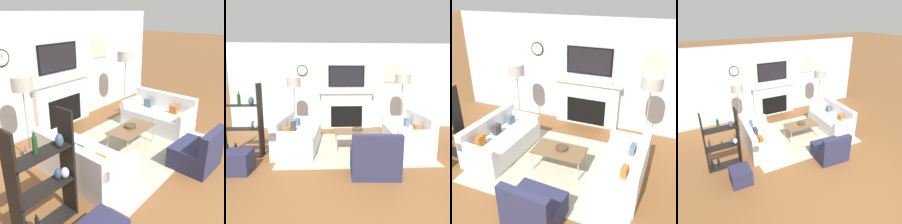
% 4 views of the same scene
% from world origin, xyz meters
% --- Properties ---
extents(ground_plane, '(60.00, 60.00, 0.00)m').
position_xyz_m(ground_plane, '(0.00, 0.00, 0.00)').
color(ground_plane, brown).
extents(fireplace_wall, '(7.42, 0.28, 2.70)m').
position_xyz_m(fireplace_wall, '(0.00, 4.66, 1.22)').
color(fireplace_wall, silver).
rests_on(fireplace_wall, ground_plane).
extents(area_rug, '(3.26, 2.40, 0.01)m').
position_xyz_m(area_rug, '(0.00, 2.63, 0.01)').
color(area_rug, '#ABAC93').
rests_on(area_rug, ground_plane).
extents(couch_left, '(0.97, 1.76, 0.78)m').
position_xyz_m(couch_left, '(-1.32, 2.63, 0.28)').
color(couch_left, white).
rests_on(couch_left, ground_plane).
extents(couch_right, '(0.87, 1.65, 0.83)m').
position_xyz_m(couch_right, '(1.33, 2.63, 0.29)').
color(couch_right, white).
rests_on(couch_right, ground_plane).
extents(armchair, '(0.86, 0.77, 0.79)m').
position_xyz_m(armchair, '(0.22, 1.21, 0.26)').
color(armchair, '#272946').
rests_on(armchair, ground_plane).
extents(coffee_table, '(1.03, 0.58, 0.43)m').
position_xyz_m(coffee_table, '(0.08, 2.57, 0.40)').
color(coffee_table, brown).
rests_on(coffee_table, ground_plane).
extents(decorative_bowl, '(0.24, 0.24, 0.06)m').
position_xyz_m(decorative_bowl, '(0.11, 2.62, 0.46)').
color(decorative_bowl, '#493724').
rests_on(decorative_bowl, coffee_table).
extents(floor_lamp_left, '(0.37, 0.37, 1.66)m').
position_xyz_m(floor_lamp_left, '(-1.54, 3.80, 1.49)').
color(floor_lamp_left, '#9E998E').
rests_on(floor_lamp_left, ground_plane).
extents(floor_lamp_right, '(0.42, 0.42, 1.74)m').
position_xyz_m(floor_lamp_right, '(1.54, 3.80, 1.59)').
color(floor_lamp_right, '#9E998E').
rests_on(floor_lamp_right, ground_plane).
extents(shelf_unit, '(0.85, 0.28, 1.57)m').
position_xyz_m(shelf_unit, '(-2.40, 2.19, 0.74)').
color(shelf_unit, black).
rests_on(shelf_unit, ground_plane).
extents(ottoman, '(0.47, 0.47, 0.39)m').
position_xyz_m(ottoman, '(-2.22, 1.40, 0.19)').
color(ottoman, '#272946').
rests_on(ottoman, ground_plane).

